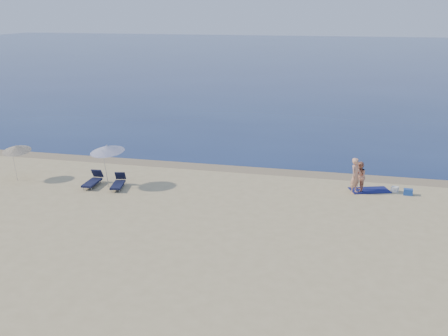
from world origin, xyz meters
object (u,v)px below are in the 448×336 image
(person_right, at_px, (360,177))
(umbrella_near, at_px, (107,149))
(blue_cooler, at_px, (408,192))
(person_left, at_px, (355,176))

(person_right, xyz_separation_m, umbrella_near, (-12.90, -2.37, 1.26))
(person_right, distance_m, blue_cooler, 2.52)
(person_right, bearing_deg, person_left, -31.66)
(umbrella_near, bearing_deg, person_right, 31.89)
(person_left, relative_size, blue_cooler, 4.17)
(person_right, height_order, umbrella_near, umbrella_near)
(person_right, relative_size, umbrella_near, 0.66)
(person_right, bearing_deg, blue_cooler, 87.59)
(umbrella_near, bearing_deg, blue_cooler, 30.28)
(blue_cooler, bearing_deg, person_right, -177.63)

